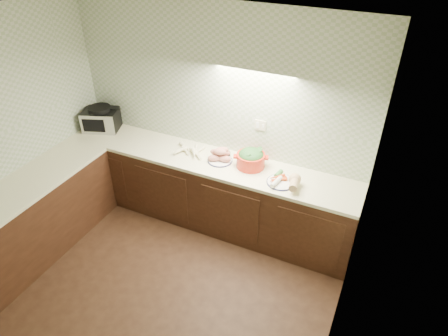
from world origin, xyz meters
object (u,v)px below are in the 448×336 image
at_px(dutch_oven, 251,158).
at_px(veg_plate, 288,180).
at_px(onion_bowl, 225,153).
at_px(parsnip_pile, 187,150).
at_px(sweet_potato_plate, 220,156).
at_px(toaster_oven, 101,119).

bearing_deg(dutch_oven, veg_plate, -37.14).
height_order(onion_bowl, veg_plate, veg_plate).
height_order(parsnip_pile, veg_plate, veg_plate).
bearing_deg(parsnip_pile, sweet_potato_plate, -0.54).
bearing_deg(parsnip_pile, dutch_oven, 2.33).
distance_m(parsnip_pile, veg_plate, 1.29).
distance_m(toaster_oven, veg_plate, 2.58).
height_order(sweet_potato_plate, veg_plate, sweet_potato_plate).
height_order(onion_bowl, dutch_oven, dutch_oven).
bearing_deg(toaster_oven, parsnip_pile, -22.31).
height_order(dutch_oven, veg_plate, dutch_oven).
height_order(parsnip_pile, sweet_potato_plate, sweet_potato_plate).
distance_m(onion_bowl, veg_plate, 0.86).
xyz_separation_m(toaster_oven, sweet_potato_plate, (1.73, -0.04, -0.08)).
bearing_deg(dutch_oven, parsnip_pile, 161.85).
xyz_separation_m(parsnip_pile, sweet_potato_plate, (0.44, -0.00, 0.04)).
relative_size(toaster_oven, veg_plate, 1.47).
xyz_separation_m(dutch_oven, veg_plate, (0.48, -0.14, -0.06)).
bearing_deg(sweet_potato_plate, dutch_oven, 5.81).
xyz_separation_m(onion_bowl, dutch_oven, (0.36, -0.07, 0.07)).
height_order(toaster_oven, dutch_oven, toaster_oven).
bearing_deg(dutch_oven, sweet_potato_plate, 165.33).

